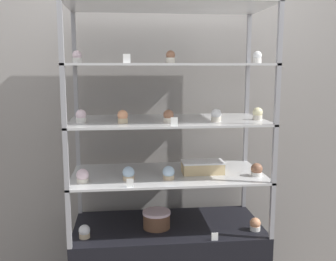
% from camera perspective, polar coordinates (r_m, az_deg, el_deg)
% --- Properties ---
extents(back_wall, '(8.00, 0.05, 2.60)m').
position_cam_1_polar(back_wall, '(2.64, -0.98, 2.39)').
color(back_wall, gray).
rests_on(back_wall, ground_plane).
extents(display_riser_lower, '(1.10, 0.53, 0.32)m').
position_cam_1_polar(display_riser_lower, '(2.30, 0.00, -6.70)').
color(display_riser_lower, '#99999E').
rests_on(display_riser_lower, display_base).
extents(display_riser_middle, '(1.10, 0.53, 0.32)m').
position_cam_1_polar(display_riser_middle, '(2.24, 0.00, 1.08)').
color(display_riser_middle, '#99999E').
rests_on(display_riser_middle, display_riser_lower).
extents(display_riser_upper, '(1.10, 0.53, 0.32)m').
position_cam_1_polar(display_riser_upper, '(2.22, 0.00, 9.18)').
color(display_riser_upper, '#99999E').
rests_on(display_riser_upper, display_riser_middle).
extents(display_riser_top, '(1.10, 0.53, 0.32)m').
position_cam_1_polar(display_riser_top, '(2.24, 0.00, 17.28)').
color(display_riser_top, '#99999E').
rests_on(display_riser_top, display_riser_upper).
extents(layer_cake_centerpiece, '(0.16, 0.16, 0.10)m').
position_cam_1_polar(layer_cake_centerpiece, '(2.34, -1.67, -12.76)').
color(layer_cake_centerpiece, brown).
rests_on(layer_cake_centerpiece, display_base).
extents(sheet_cake_frosted, '(0.24, 0.13, 0.07)m').
position_cam_1_polar(sheet_cake_frosted, '(2.30, 5.06, -5.32)').
color(sheet_cake_frosted, '#DBBC84').
rests_on(sheet_cake_frosted, display_riser_lower).
extents(cupcake_0, '(0.06, 0.06, 0.07)m').
position_cam_1_polar(cupcake_0, '(2.27, -12.03, -14.17)').
color(cupcake_0, '#CCB28C').
rests_on(cupcake_0, display_base).
extents(cupcake_1, '(0.06, 0.06, 0.07)m').
position_cam_1_polar(cupcake_1, '(2.37, 12.53, -13.16)').
color(cupcake_1, white).
rests_on(cupcake_1, display_base).
extents(price_tag_0, '(0.04, 0.00, 0.04)m').
position_cam_1_polar(price_tag_0, '(2.21, 6.80, -15.05)').
color(price_tag_0, white).
rests_on(price_tag_0, display_base).
extents(cupcake_2, '(0.07, 0.07, 0.08)m').
position_cam_1_polar(cupcake_2, '(2.16, -12.29, -6.51)').
color(cupcake_2, beige).
rests_on(cupcake_2, display_riser_lower).
extents(cupcake_3, '(0.07, 0.07, 0.08)m').
position_cam_1_polar(cupcake_3, '(2.17, -5.75, -6.26)').
color(cupcake_3, '#CCB28C').
rests_on(cupcake_3, display_riser_lower).
extents(cupcake_4, '(0.07, 0.07, 0.08)m').
position_cam_1_polar(cupcake_4, '(2.17, 0.09, -6.21)').
color(cupcake_4, '#CCB28C').
rests_on(cupcake_4, display_riser_lower).
extents(cupcake_5, '(0.07, 0.07, 0.08)m').
position_cam_1_polar(cupcake_5, '(2.29, 12.74, -5.63)').
color(cupcake_5, white).
rests_on(cupcake_5, display_riser_lower).
extents(price_tag_1, '(0.04, 0.00, 0.04)m').
position_cam_1_polar(price_tag_1, '(2.05, -5.53, -7.59)').
color(price_tag_1, white).
rests_on(price_tag_1, display_riser_lower).
extents(cupcake_6, '(0.06, 0.06, 0.07)m').
position_cam_1_polar(cupcake_6, '(2.16, -12.51, 2.02)').
color(cupcake_6, white).
rests_on(cupcake_6, display_riser_middle).
extents(cupcake_7, '(0.06, 0.06, 0.07)m').
position_cam_1_polar(cupcake_7, '(2.10, -6.59, 1.98)').
color(cupcake_7, '#CCB28C').
rests_on(cupcake_7, display_riser_middle).
extents(cupcake_8, '(0.06, 0.06, 0.07)m').
position_cam_1_polar(cupcake_8, '(2.10, 0.08, 2.05)').
color(cupcake_8, beige).
rests_on(cupcake_8, display_riser_middle).
extents(cupcake_9, '(0.06, 0.06, 0.07)m').
position_cam_1_polar(cupcake_9, '(2.16, 7.01, 2.18)').
color(cupcake_9, beige).
rests_on(cupcake_9, display_riser_middle).
extents(cupcake_10, '(0.06, 0.06, 0.07)m').
position_cam_1_polar(cupcake_10, '(2.28, 12.88, 2.37)').
color(cupcake_10, beige).
rests_on(cupcake_10, display_riser_middle).
extents(price_tag_2, '(0.04, 0.00, 0.04)m').
position_cam_1_polar(price_tag_2, '(1.99, 0.92, 1.30)').
color(price_tag_2, white).
rests_on(price_tag_2, display_riser_middle).
extents(cupcake_11, '(0.05, 0.05, 0.07)m').
position_cam_1_polar(cupcake_11, '(2.16, -13.06, 10.35)').
color(cupcake_11, white).
rests_on(cupcake_11, display_riser_upper).
extents(cupcake_12, '(0.05, 0.05, 0.07)m').
position_cam_1_polar(cupcake_12, '(2.10, 0.50, 10.63)').
color(cupcake_12, beige).
rests_on(cupcake_12, display_riser_upper).
extents(cupcake_13, '(0.05, 0.05, 0.07)m').
position_cam_1_polar(cupcake_13, '(2.24, 12.82, 10.31)').
color(cupcake_13, white).
rests_on(cupcake_13, display_riser_upper).
extents(price_tag_3, '(0.04, 0.00, 0.04)m').
position_cam_1_polar(price_tag_3, '(1.96, -6.01, 10.36)').
color(price_tag_3, white).
rests_on(price_tag_3, display_riser_upper).
extents(donut_glazed, '(0.14, 0.14, 0.04)m').
position_cam_1_polar(donut_glazed, '(2.25, -9.16, 18.11)').
color(donut_glazed, brown).
rests_on(donut_glazed, display_riser_top).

